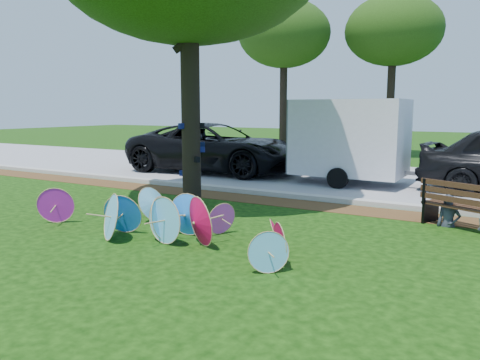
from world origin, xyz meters
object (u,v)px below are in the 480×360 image
object	(u,v)px
park_bench	(470,206)
black_van	(214,148)
parasol_pile	(165,218)
person_left	(450,196)
cargo_trailer	(350,137)

from	to	relation	value
park_bench	black_van	bearing A→B (deg)	177.20
parasol_pile	person_left	size ratio (longest dim) A/B	4.66
black_van	park_bench	size ratio (longest dim) A/B	3.66
black_van	park_bench	distance (m)	9.67
park_bench	person_left	xyz separation A→B (m)	(-0.35, 0.05, 0.15)
parasol_pile	park_bench	distance (m)	5.64
park_bench	person_left	size ratio (longest dim) A/B	1.43
black_van	cargo_trailer	xyz separation A→B (m)	(4.99, -0.25, 0.54)
park_bench	parasol_pile	bearing A→B (deg)	-119.05
parasol_pile	black_van	xyz separation A→B (m)	(-4.01, 7.81, 0.50)
cargo_trailer	park_bench	xyz separation A→B (m)	(3.58, -4.23, -0.96)
black_van	cargo_trailer	world-z (taller)	cargo_trailer
cargo_trailer	park_bench	size ratio (longest dim) A/B	1.85
person_left	parasol_pile	bearing A→B (deg)	-154.06
cargo_trailer	person_left	size ratio (longest dim) A/B	2.65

